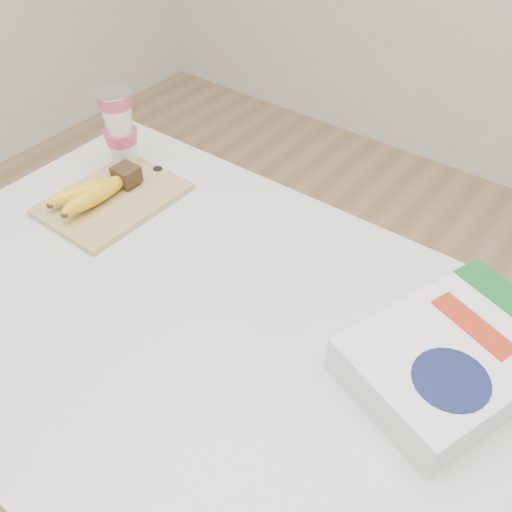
{
  "coord_description": "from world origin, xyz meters",
  "views": [
    {
      "loc": [
        0.44,
        -0.44,
        1.54
      ],
      "look_at": [
        0.0,
        0.13,
        0.89
      ],
      "focal_mm": 40.0,
      "sensor_mm": 36.0,
      "label": 1
    }
  ],
  "objects": [
    {
      "name": "cutting_board",
      "position": [
        -0.35,
        0.13,
        0.86
      ],
      "size": [
        0.2,
        0.27,
        0.01
      ],
      "primitive_type": "cube",
      "rotation": [
        0.0,
        0.0,
        -0.02
      ],
      "color": "tan",
      "rests_on": "table"
    },
    {
      "name": "cereal_box",
      "position": [
        0.36,
        0.14,
        0.88
      ],
      "size": [
        0.3,
        0.36,
        0.07
      ],
      "rotation": [
        0.0,
        0.0,
        -0.35
      ],
      "color": "white",
      "rests_on": "table"
    },
    {
      "name": "table",
      "position": [
        0.0,
        0.0,
        0.43
      ],
      "size": [
        1.13,
        0.76,
        0.85
      ],
      "primitive_type": "cube",
      "color": "silver",
      "rests_on": "ground"
    },
    {
      "name": "bananas",
      "position": [
        -0.36,
        0.1,
        0.89
      ],
      "size": [
        0.09,
        0.19,
        0.06
      ],
      "color": "#382816",
      "rests_on": "cutting_board"
    },
    {
      "name": "yogurt_stack",
      "position": [
        -0.41,
        0.22,
        0.95
      ],
      "size": [
        0.08,
        0.07,
        0.17
      ],
      "color": "white",
      "rests_on": "cutting_board"
    }
  ]
}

